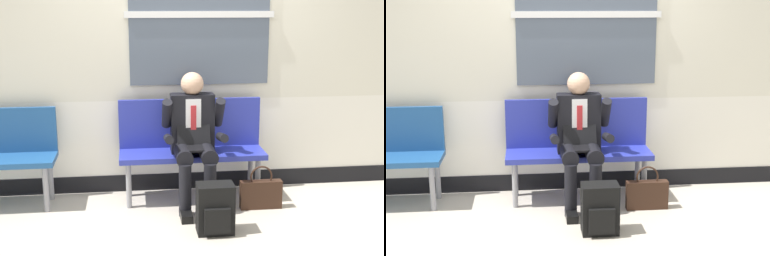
# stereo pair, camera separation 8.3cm
# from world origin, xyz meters

# --- Properties ---
(ground_plane) EXTENTS (18.00, 18.00, 0.00)m
(ground_plane) POSITION_xyz_m (0.00, 0.00, 0.00)
(ground_plane) COLOR #B2A899
(station_wall) EXTENTS (6.66, 0.17, 2.94)m
(station_wall) POSITION_xyz_m (0.00, 0.74, 1.46)
(station_wall) COLOR beige
(station_wall) RESTS_ON ground
(bench_with_person) EXTENTS (1.36, 0.42, 0.94)m
(bench_with_person) POSITION_xyz_m (0.05, 0.47, 0.55)
(bench_with_person) COLOR #28339E
(bench_with_person) RESTS_ON ground
(person_seated) EXTENTS (0.57, 0.70, 1.22)m
(person_seated) POSITION_xyz_m (0.05, 0.26, 0.65)
(person_seated) COLOR black
(person_seated) RESTS_ON ground
(backpack) EXTENTS (0.30, 0.23, 0.42)m
(backpack) POSITION_xyz_m (0.15, -0.38, 0.20)
(backpack) COLOR black
(backpack) RESTS_ON ground
(handbag) EXTENTS (0.38, 0.09, 0.41)m
(handbag) POSITION_xyz_m (0.65, 0.08, 0.14)
(handbag) COLOR #331E14
(handbag) RESTS_ON ground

